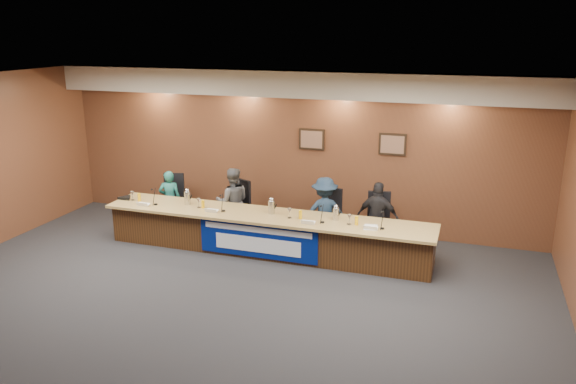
% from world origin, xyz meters
% --- Properties ---
extents(floor, '(10.00, 10.00, 0.00)m').
position_xyz_m(floor, '(0.00, 0.00, 0.00)').
color(floor, black).
rests_on(floor, ground).
extents(ceiling, '(10.00, 8.00, 0.04)m').
position_xyz_m(ceiling, '(0.00, 0.00, 3.20)').
color(ceiling, silver).
rests_on(ceiling, wall_back).
extents(wall_back, '(10.00, 0.04, 3.20)m').
position_xyz_m(wall_back, '(0.00, 4.00, 1.60)').
color(wall_back, brown).
rests_on(wall_back, floor).
extents(soffit, '(10.00, 0.50, 0.50)m').
position_xyz_m(soffit, '(0.00, 3.75, 2.95)').
color(soffit, beige).
rests_on(soffit, wall_back).
extents(dais_body, '(6.00, 0.80, 0.70)m').
position_xyz_m(dais_body, '(0.00, 2.40, 0.35)').
color(dais_body, '#3C2210').
rests_on(dais_body, floor).
extents(dais_top, '(6.10, 0.95, 0.05)m').
position_xyz_m(dais_top, '(0.00, 2.35, 0.72)').
color(dais_top, '#A28248').
rests_on(dais_top, dais_body).
extents(banner, '(2.20, 0.02, 0.65)m').
position_xyz_m(banner, '(0.00, 1.99, 0.38)').
color(banner, navy).
rests_on(banner, dais_body).
extents(banner_text_upper, '(2.00, 0.01, 0.10)m').
position_xyz_m(banner_text_upper, '(0.00, 1.97, 0.58)').
color(banner_text_upper, silver).
rests_on(banner_text_upper, banner).
extents(banner_text_lower, '(1.60, 0.01, 0.28)m').
position_xyz_m(banner_text_lower, '(0.00, 1.97, 0.30)').
color(banner_text_lower, silver).
rests_on(banner_text_lower, banner).
extents(wall_photo_left, '(0.52, 0.04, 0.42)m').
position_xyz_m(wall_photo_left, '(0.40, 3.97, 1.85)').
color(wall_photo_left, black).
rests_on(wall_photo_left, wall_back).
extents(wall_photo_right, '(0.52, 0.04, 0.42)m').
position_xyz_m(wall_photo_right, '(2.00, 3.97, 1.85)').
color(wall_photo_right, black).
rests_on(wall_photo_right, wall_back).
extents(panelist_a, '(0.52, 0.44, 1.20)m').
position_xyz_m(panelist_a, '(-2.35, 3.05, 0.60)').
color(panelist_a, '#1C615A').
rests_on(panelist_a, floor).
extents(panelist_b, '(0.82, 0.75, 1.37)m').
position_xyz_m(panelist_b, '(-0.94, 3.05, 0.69)').
color(panelist_b, '#4C4E51').
rests_on(panelist_b, floor).
extents(panelist_c, '(0.99, 0.80, 1.34)m').
position_xyz_m(panelist_c, '(0.92, 3.05, 0.67)').
color(panelist_c, '#17293E').
rests_on(panelist_c, floor).
extents(panelist_d, '(0.81, 0.41, 1.33)m').
position_xyz_m(panelist_d, '(1.93, 3.05, 0.67)').
color(panelist_d, black).
rests_on(panelist_d, floor).
extents(office_chair_a, '(0.59, 0.59, 0.08)m').
position_xyz_m(office_chair_a, '(-2.35, 3.15, 0.48)').
color(office_chair_a, black).
rests_on(office_chair_a, floor).
extents(office_chair_b, '(0.64, 0.64, 0.08)m').
position_xyz_m(office_chair_b, '(-0.94, 3.15, 0.48)').
color(office_chair_b, black).
rests_on(office_chair_b, floor).
extents(office_chair_c, '(0.61, 0.61, 0.08)m').
position_xyz_m(office_chair_c, '(0.92, 3.15, 0.48)').
color(office_chair_c, black).
rests_on(office_chair_c, floor).
extents(office_chair_d, '(0.56, 0.56, 0.08)m').
position_xyz_m(office_chair_d, '(1.93, 3.15, 0.48)').
color(office_chair_d, black).
rests_on(office_chair_d, floor).
extents(nameplate_a, '(0.24, 0.08, 0.10)m').
position_xyz_m(nameplate_a, '(-2.36, 2.06, 0.80)').
color(nameplate_a, white).
rests_on(nameplate_a, dais_top).
extents(microphone_a, '(0.07, 0.07, 0.02)m').
position_xyz_m(microphone_a, '(-2.17, 2.22, 0.76)').
color(microphone_a, black).
rests_on(microphone_a, dais_top).
extents(juice_glass_a, '(0.06, 0.06, 0.15)m').
position_xyz_m(juice_glass_a, '(-2.60, 2.34, 0.82)').
color(juice_glass_a, yellow).
rests_on(juice_glass_a, dais_top).
extents(water_glass_a, '(0.08, 0.08, 0.18)m').
position_xyz_m(water_glass_a, '(-2.75, 2.34, 0.84)').
color(water_glass_a, silver).
rests_on(water_glass_a, dais_top).
extents(nameplate_b, '(0.24, 0.08, 0.10)m').
position_xyz_m(nameplate_b, '(-0.97, 2.13, 0.80)').
color(nameplate_b, white).
rests_on(nameplate_b, dais_top).
extents(microphone_b, '(0.07, 0.07, 0.02)m').
position_xyz_m(microphone_b, '(-0.78, 2.27, 0.76)').
color(microphone_b, black).
rests_on(microphone_b, dais_top).
extents(juice_glass_b, '(0.06, 0.06, 0.15)m').
position_xyz_m(juice_glass_b, '(-1.22, 2.32, 0.82)').
color(juice_glass_b, yellow).
rests_on(juice_glass_b, dais_top).
extents(water_glass_b, '(0.08, 0.08, 0.18)m').
position_xyz_m(water_glass_b, '(-1.31, 2.32, 0.84)').
color(water_glass_b, silver).
rests_on(water_glass_b, dais_top).
extents(nameplate_c, '(0.24, 0.08, 0.10)m').
position_xyz_m(nameplate_c, '(0.89, 2.07, 0.80)').
color(nameplate_c, white).
rests_on(nameplate_c, dais_top).
extents(microphone_c, '(0.07, 0.07, 0.02)m').
position_xyz_m(microphone_c, '(1.10, 2.23, 0.76)').
color(microphone_c, black).
rests_on(microphone_c, dais_top).
extents(juice_glass_c, '(0.06, 0.06, 0.15)m').
position_xyz_m(juice_glass_c, '(0.68, 2.32, 0.82)').
color(juice_glass_c, yellow).
rests_on(juice_glass_c, dais_top).
extents(water_glass_c, '(0.08, 0.08, 0.18)m').
position_xyz_m(water_glass_c, '(0.49, 2.29, 0.84)').
color(water_glass_c, silver).
rests_on(water_glass_c, dais_top).
extents(nameplate_d, '(0.24, 0.08, 0.10)m').
position_xyz_m(nameplate_d, '(1.95, 2.13, 0.80)').
color(nameplate_d, white).
rests_on(nameplate_d, dais_top).
extents(microphone_d, '(0.07, 0.07, 0.02)m').
position_xyz_m(microphone_d, '(2.13, 2.25, 0.76)').
color(microphone_d, black).
rests_on(microphone_d, dais_top).
extents(juice_glass_d, '(0.06, 0.06, 0.15)m').
position_xyz_m(juice_glass_d, '(1.68, 2.32, 0.82)').
color(juice_glass_d, yellow).
rests_on(juice_glass_d, dais_top).
extents(water_glass_d, '(0.08, 0.08, 0.18)m').
position_xyz_m(water_glass_d, '(1.56, 2.29, 0.84)').
color(water_glass_d, silver).
rests_on(water_glass_d, dais_top).
extents(carafe_left, '(0.12, 0.12, 0.26)m').
position_xyz_m(carafe_left, '(-1.60, 2.43, 0.88)').
color(carafe_left, silver).
rests_on(carafe_left, dais_top).
extents(carafe_mid, '(0.12, 0.12, 0.24)m').
position_xyz_m(carafe_mid, '(0.10, 2.43, 0.87)').
color(carafe_mid, silver).
rests_on(carafe_mid, dais_top).
extents(carafe_right, '(0.11, 0.11, 0.23)m').
position_xyz_m(carafe_right, '(1.29, 2.44, 0.86)').
color(carafe_right, silver).
rests_on(carafe_right, dais_top).
extents(speakerphone, '(0.32, 0.32, 0.05)m').
position_xyz_m(speakerphone, '(-2.92, 2.36, 0.78)').
color(speakerphone, black).
rests_on(speakerphone, dais_top).
extents(paper_stack, '(0.26, 0.33, 0.01)m').
position_xyz_m(paper_stack, '(1.94, 2.27, 0.75)').
color(paper_stack, white).
rests_on(paper_stack, dais_top).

